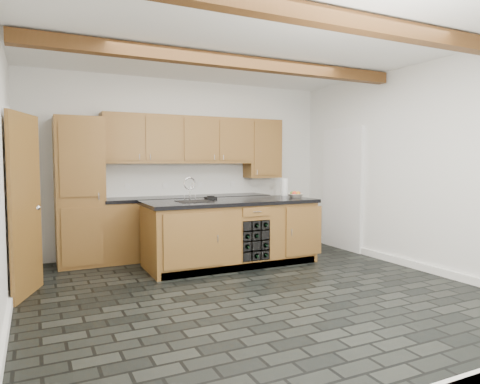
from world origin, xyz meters
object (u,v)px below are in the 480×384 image
(paper_towel, at_px, (285,187))
(fruit_bowl, at_px, (295,195))
(kitchen_scale, at_px, (211,198))
(island, at_px, (231,232))

(paper_towel, bearing_deg, fruit_bowl, -95.95)
(kitchen_scale, bearing_deg, island, -53.03)
(kitchen_scale, distance_m, paper_towel, 1.35)
(island, xyz_separation_m, kitchen_scale, (-0.22, 0.23, 0.49))
(island, relative_size, kitchen_scale, 14.01)
(kitchen_scale, distance_m, fruit_bowl, 1.32)
(fruit_bowl, bearing_deg, paper_towel, 84.05)
(kitchen_scale, xyz_separation_m, paper_towel, (1.34, 0.13, 0.11))
(kitchen_scale, bearing_deg, paper_towel, -1.10)
(kitchen_scale, bearing_deg, fruit_bowl, -17.71)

